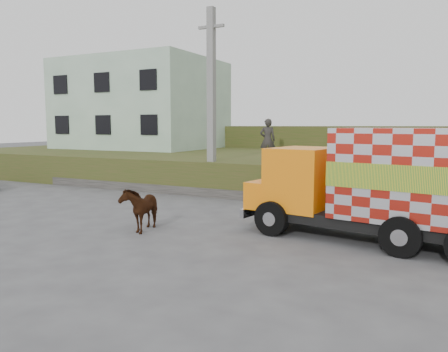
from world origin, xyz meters
The scene contains 9 objects.
ground centered at (0.00, 0.00, 0.00)m, with size 120.00×120.00×0.00m, color #474749.
embankment centered at (0.00, 10.00, 0.75)m, with size 40.00×12.00×1.50m, color #344918.
embankment_far centered at (0.00, 22.00, 1.50)m, with size 40.00×12.00×3.00m, color #344918.
retaining_strip centered at (-2.00, 4.20, 0.20)m, with size 16.00×0.50×0.40m, color #595651.
building centered at (-11.00, 13.00, 4.50)m, with size 10.00×8.00×6.00m, color silver.
utility_pole centered at (-1.00, 4.60, 4.08)m, with size 1.20×0.30×8.00m.
cargo_truck centered at (6.65, -0.26, 1.55)m, with size 6.98×3.24×3.00m.
cow centered at (0.14, -1.94, 0.66)m, with size 0.71×1.56×1.32m, color #321A0C.
pedestrian centered at (1.10, 5.90, 2.43)m, with size 0.68×0.45×1.86m, color #322F2C.
Camera 1 is at (7.95, -12.14, 3.07)m, focal length 35.00 mm.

